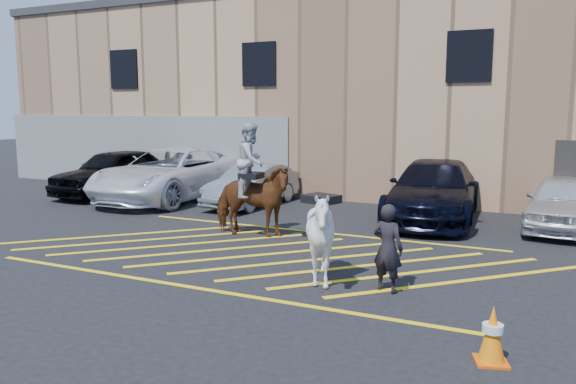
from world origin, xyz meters
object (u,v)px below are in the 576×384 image
at_px(car_white_suv, 564,203).
at_px(car_black_suv, 115,172).
at_px(car_silver_sedan, 252,185).
at_px(handler, 388,248).
at_px(mounted_bay, 252,191).
at_px(car_white_pickup, 171,174).
at_px(saddled_white, 321,236).
at_px(traffic_cone, 492,334).
at_px(car_blue_suv, 434,191).

bearing_deg(car_white_suv, car_black_suv, -174.16).
relative_size(car_silver_sedan, handler, 2.61).
bearing_deg(mounted_bay, car_white_pickup, 144.35).
height_order(car_black_suv, mounted_bay, mounted_bay).
distance_m(handler, saddled_white, 1.18).
bearing_deg(saddled_white, car_silver_sedan, 127.25).
xyz_separation_m(saddled_white, traffic_cone, (3.05, -2.01, -0.50)).
xyz_separation_m(car_silver_sedan, mounted_bay, (2.11, -3.85, 0.46)).
xyz_separation_m(car_silver_sedan, saddled_white, (5.03, -6.61, 0.21)).
distance_m(car_white_suv, mounted_bay, 7.96).
height_order(car_silver_sedan, traffic_cone, car_silver_sedan).
relative_size(car_white_pickup, traffic_cone, 8.64).
xyz_separation_m(handler, mounted_bay, (-4.09, 2.67, 0.35)).
bearing_deg(car_white_suv, car_white_pickup, -173.74).
xyz_separation_m(handler, saddled_white, (-1.17, -0.09, 0.11)).
bearing_deg(handler, car_black_suv, -14.01).
bearing_deg(mounted_bay, car_black_suv, 153.99).
relative_size(car_silver_sedan, mounted_bay, 1.44).
bearing_deg(car_silver_sedan, car_blue_suv, 5.22).
bearing_deg(traffic_cone, car_white_pickup, 142.70).
xyz_separation_m(car_black_suv, car_silver_sedan, (5.56, 0.11, -0.18)).
bearing_deg(car_white_pickup, car_black_suv, 179.11).
bearing_deg(car_blue_suv, car_silver_sedan, 177.60).
relative_size(handler, traffic_cone, 2.06).
height_order(car_black_suv, car_white_pickup, car_white_pickup).
bearing_deg(car_black_suv, car_white_suv, 4.94).
relative_size(car_blue_suv, saddled_white, 2.93).
xyz_separation_m(car_black_suv, traffic_cone, (13.64, -8.52, -0.47)).
bearing_deg(car_silver_sedan, car_black_suv, -175.60).
height_order(car_blue_suv, handler, car_blue_suv).
bearing_deg(mounted_bay, car_white_suv, 30.80).
relative_size(car_blue_suv, handler, 3.72).
distance_m(car_blue_suv, handler, 6.73).
bearing_deg(car_blue_suv, saddled_white, -99.78).
relative_size(car_silver_sedan, car_white_suv, 0.96).
xyz_separation_m(car_white_pickup, handler, (9.26, -6.38, -0.12)).
bearing_deg(handler, mounted_bay, -18.55).
height_order(car_white_suv, saddled_white, saddled_white).
distance_m(car_black_suv, car_white_suv, 14.50).
distance_m(car_white_suv, traffic_cone, 8.89).
bearing_deg(car_silver_sedan, handler, -43.14).
distance_m(mounted_bay, traffic_cone, 7.68).
bearing_deg(car_black_suv, traffic_cone, -28.33).
bearing_deg(handler, car_silver_sedan, -31.85).
relative_size(car_black_suv, car_white_suv, 1.18).
bearing_deg(car_blue_suv, traffic_cone, -79.08).
distance_m(saddled_white, traffic_cone, 3.69).
xyz_separation_m(car_blue_suv, mounted_bay, (-3.56, -4.04, 0.29)).
bearing_deg(car_white_pickup, traffic_cone, -37.43).
distance_m(car_white_pickup, traffic_cone, 14.02).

